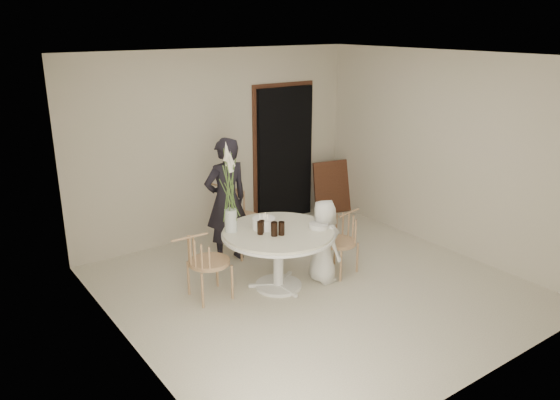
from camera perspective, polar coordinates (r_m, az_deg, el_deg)
ground at (r=6.68m, az=3.57°, el=-9.03°), size 4.50×4.50×0.00m
room_shell at (r=6.11m, az=3.87°, el=4.61°), size 4.50×4.50×4.50m
doorway at (r=8.61m, az=0.48°, el=4.77°), size 1.00×0.10×2.10m
door_trim at (r=8.63m, az=0.33°, el=5.20°), size 1.12×0.03×2.22m
table at (r=6.40m, az=-0.17°, el=-4.15°), size 1.33×1.33×0.73m
picture_frame at (r=9.07m, az=5.46°, el=1.34°), size 0.68×0.32×0.86m
chair_far at (r=7.49m, az=-5.03°, el=-1.03°), size 0.61×0.64×0.92m
chair_right at (r=6.94m, az=6.66°, el=-3.52°), size 0.51×0.48×0.77m
chair_left at (r=6.22m, az=-8.37°, el=-5.95°), size 0.50×0.47×0.81m
girl at (r=7.11m, az=-5.64°, el=-0.06°), size 0.61×0.41×1.67m
boy at (r=6.63m, az=4.61°, el=-4.32°), size 0.37×0.53×1.04m
birthday_cake at (r=6.40m, az=-1.70°, el=-2.44°), size 0.27×0.27×0.18m
cola_tumbler_a at (r=6.23m, az=-2.08°, el=-2.93°), size 0.08×0.08×0.15m
cola_tumbler_b at (r=6.20m, az=0.16°, el=-2.99°), size 0.08×0.08×0.16m
cola_tumbler_c at (r=6.29m, az=-1.92°, el=-2.76°), size 0.08×0.08×0.14m
cola_tumbler_d at (r=6.18m, az=-0.61°, el=-3.05°), size 0.09×0.09×0.16m
plate_stack at (r=6.44m, az=4.06°, el=-2.71°), size 0.25×0.25×0.06m
flower_vase at (r=6.21m, az=-5.26°, el=0.81°), size 0.14×0.14×1.07m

